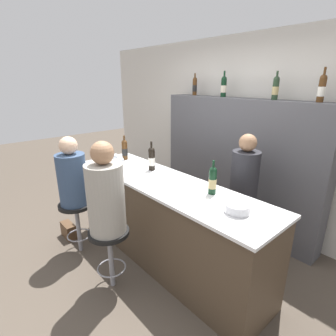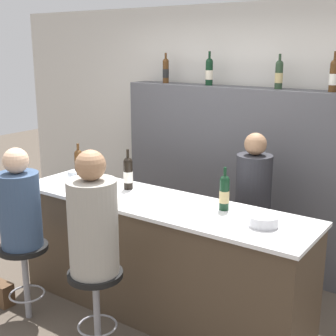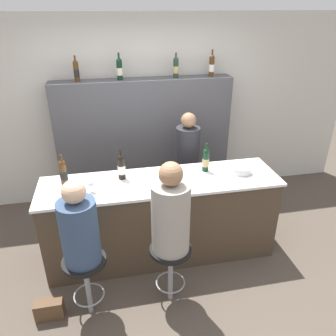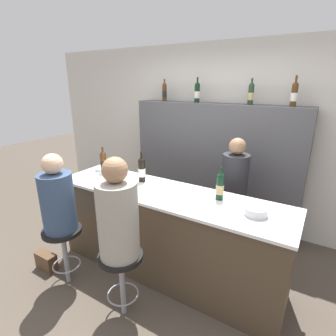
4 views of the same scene
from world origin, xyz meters
The scene contains 20 objects.
ground_plane centered at (0.00, 0.00, 0.00)m, with size 16.00×16.00×0.00m, color #4C4238.
wall_back centered at (0.00, 1.84, 1.30)m, with size 6.40×0.05×2.60m.
bar_counter centered at (0.00, 0.32, 0.49)m, with size 2.57×0.68×0.98m.
back_bar_cabinet centered at (0.00, 1.61, 0.90)m, with size 2.40×0.28×1.80m.
wine_bottle_counter_0 centered at (-1.00, 0.45, 1.12)m, with size 0.08×0.08×0.33m.
wine_bottle_counter_1 centered at (-0.40, 0.45, 1.12)m, with size 0.08×0.08×0.35m.
wine_bottle_counter_2 centered at (0.53, 0.45, 1.12)m, with size 0.08×0.08×0.33m.
wine_bottle_backbar_0 centered at (-0.82, 1.61, 1.93)m, with size 0.07×0.07×0.31m.
wine_bottle_backbar_1 centered at (-0.29, 1.61, 1.94)m, with size 0.08×0.08×0.33m.
wine_bottle_backbar_2 centered at (0.44, 1.61, 1.93)m, with size 0.07×0.07×0.32m.
wine_bottle_backbar_3 centered at (0.93, 1.61, 1.94)m, with size 0.07×0.07×0.34m.
wine_glass_0 centered at (-0.85, 0.22, 1.09)m, with size 0.08×0.08×0.15m.
wine_glass_1 centered at (-0.72, 0.22, 1.07)m, with size 0.07×0.07×0.13m.
metal_bowl centered at (0.91, 0.31, 1.02)m, with size 0.21×0.21×0.08m.
bar_stool_left centered at (-0.83, -0.37, 0.51)m, with size 0.39×0.39×0.64m.
guest_seated_left centered at (-0.83, -0.37, 0.98)m, with size 0.32×0.32×0.80m.
bar_stool_right centered at (-0.04, -0.37, 0.51)m, with size 0.39×0.39×0.64m.
guest_seated_right centered at (-0.04, -0.37, 1.02)m, with size 0.35×0.35×0.88m.
bartender centered at (0.49, 1.07, 0.68)m, with size 0.31×0.31×1.47m.
handbag centered at (-1.20, -0.37, 0.10)m, with size 0.26×0.12×0.20m.
Camera 2 is at (2.10, -2.53, 2.18)m, focal length 50.00 mm.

